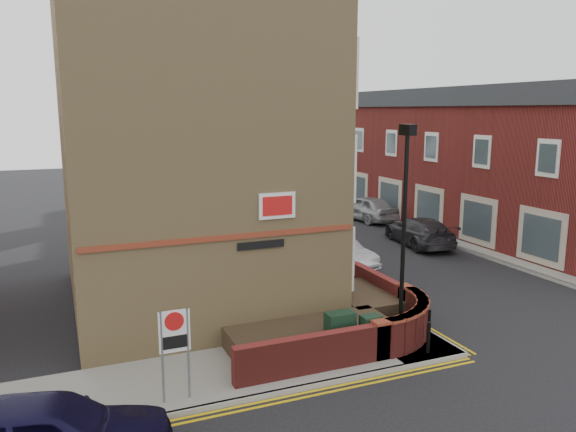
% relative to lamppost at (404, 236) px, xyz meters
% --- Properties ---
extents(ground, '(120.00, 120.00, 0.00)m').
position_rel_lamppost_xyz_m(ground, '(-1.60, -1.20, -3.34)').
color(ground, black).
rests_on(ground, ground).
extents(pavement_corner, '(13.00, 3.00, 0.12)m').
position_rel_lamppost_xyz_m(pavement_corner, '(-5.10, 0.30, -3.28)').
color(pavement_corner, gray).
rests_on(pavement_corner, ground).
extents(pavement_main, '(2.00, 32.00, 0.12)m').
position_rel_lamppost_xyz_m(pavement_main, '(0.40, 14.80, -3.28)').
color(pavement_main, gray).
rests_on(pavement_main, ground).
extents(pavement_far, '(4.00, 40.00, 0.12)m').
position_rel_lamppost_xyz_m(pavement_far, '(11.40, 11.80, -3.28)').
color(pavement_far, gray).
rests_on(pavement_far, ground).
extents(kerb_side, '(13.00, 0.15, 0.12)m').
position_rel_lamppost_xyz_m(kerb_side, '(-5.10, -1.20, -3.28)').
color(kerb_side, gray).
rests_on(kerb_side, ground).
extents(kerb_main_near, '(0.15, 32.00, 0.12)m').
position_rel_lamppost_xyz_m(kerb_main_near, '(1.40, 14.80, -3.28)').
color(kerb_main_near, gray).
rests_on(kerb_main_near, ground).
extents(kerb_main_far, '(0.15, 40.00, 0.12)m').
position_rel_lamppost_xyz_m(kerb_main_far, '(9.40, 11.80, -3.28)').
color(kerb_main_far, gray).
rests_on(kerb_main_far, ground).
extents(yellow_lines_side, '(13.00, 0.28, 0.01)m').
position_rel_lamppost_xyz_m(yellow_lines_side, '(-5.10, -1.45, -3.34)').
color(yellow_lines_side, gold).
rests_on(yellow_lines_side, ground).
extents(yellow_lines_main, '(0.28, 32.00, 0.01)m').
position_rel_lamppost_xyz_m(yellow_lines_main, '(1.65, 14.80, -3.34)').
color(yellow_lines_main, gold).
rests_on(yellow_lines_main, ground).
extents(corner_building, '(8.95, 10.40, 13.60)m').
position_rel_lamppost_xyz_m(corner_building, '(-4.44, 6.80, 2.88)').
color(corner_building, tan).
rests_on(corner_building, ground).
extents(garden_wall, '(6.80, 6.00, 1.20)m').
position_rel_lamppost_xyz_m(garden_wall, '(-1.60, 1.30, -3.34)').
color(garden_wall, maroon).
rests_on(garden_wall, ground).
extents(lamppost, '(0.25, 0.50, 6.30)m').
position_rel_lamppost_xyz_m(lamppost, '(0.00, 0.00, 0.00)').
color(lamppost, black).
rests_on(lamppost, pavement_corner).
extents(utility_cabinet_large, '(0.80, 0.45, 1.20)m').
position_rel_lamppost_xyz_m(utility_cabinet_large, '(-1.90, 0.10, -2.62)').
color(utility_cabinet_large, black).
rests_on(utility_cabinet_large, pavement_corner).
extents(utility_cabinet_small, '(0.55, 0.40, 1.10)m').
position_rel_lamppost_xyz_m(utility_cabinet_small, '(-1.10, -0.20, -2.67)').
color(utility_cabinet_small, black).
rests_on(utility_cabinet_small, pavement_corner).
extents(bollard_near, '(0.11, 0.11, 0.90)m').
position_rel_lamppost_xyz_m(bollard_near, '(0.40, -0.80, -2.77)').
color(bollard_near, black).
rests_on(bollard_near, pavement_corner).
extents(bollard_far, '(0.11, 0.11, 0.90)m').
position_rel_lamppost_xyz_m(bollard_far, '(1.00, -0.00, -2.77)').
color(bollard_far, black).
rests_on(bollard_far, pavement_corner).
extents(zone_sign, '(0.72, 0.07, 2.20)m').
position_rel_lamppost_xyz_m(zone_sign, '(-6.60, -0.70, -1.70)').
color(zone_sign, slate).
rests_on(zone_sign, pavement_corner).
extents(far_terrace, '(5.40, 30.40, 8.00)m').
position_rel_lamppost_xyz_m(far_terrace, '(12.90, 15.80, 0.70)').
color(far_terrace, maroon).
rests_on(far_terrace, ground).
extents(far_terrace_cream, '(5.40, 12.40, 8.00)m').
position_rel_lamppost_xyz_m(far_terrace_cream, '(12.90, 36.80, 0.71)').
color(far_terrace_cream, '#BCAD9B').
rests_on(far_terrace_cream, ground).
extents(tree_near, '(3.64, 3.65, 6.70)m').
position_rel_lamppost_xyz_m(tree_near, '(0.40, 12.85, 1.36)').
color(tree_near, '#382B1E').
rests_on(tree_near, pavement_main).
extents(tree_mid, '(4.03, 4.03, 7.42)m').
position_rel_lamppost_xyz_m(tree_mid, '(0.40, 20.85, 1.85)').
color(tree_mid, '#382B1E').
rests_on(tree_mid, pavement_main).
extents(tree_far, '(3.81, 3.81, 7.00)m').
position_rel_lamppost_xyz_m(tree_far, '(0.40, 28.85, 1.57)').
color(tree_far, '#382B1E').
rests_on(tree_far, pavement_main).
extents(traffic_light_assembly, '(0.20, 0.16, 4.20)m').
position_rel_lamppost_xyz_m(traffic_light_assembly, '(0.80, 23.80, -0.56)').
color(traffic_light_assembly, black).
rests_on(traffic_light_assembly, pavement_main).
extents(silver_car_near, '(2.28, 4.13, 1.29)m').
position_rel_lamppost_xyz_m(silver_car_near, '(2.43, 8.39, -2.70)').
color(silver_car_near, '#B0B4B9').
rests_on(silver_car_near, ground).
extents(red_car_main, '(4.35, 5.91, 1.49)m').
position_rel_lamppost_xyz_m(red_car_main, '(2.88, 19.32, -2.60)').
color(red_car_main, maroon).
rests_on(red_car_main, ground).
extents(grey_car_far, '(2.71, 5.20, 1.44)m').
position_rel_lamppost_xyz_m(grey_car_far, '(8.06, 10.36, -2.62)').
color(grey_car_far, '#2B292E').
rests_on(grey_car_far, ground).
extents(silver_car_far, '(2.50, 4.83, 1.57)m').
position_rel_lamppost_xyz_m(silver_car_far, '(8.90, 17.11, -2.56)').
color(silver_car_far, '#979C9E').
rests_on(silver_car_far, ground).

